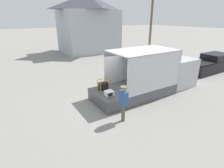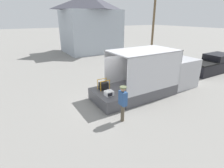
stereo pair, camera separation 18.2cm
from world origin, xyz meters
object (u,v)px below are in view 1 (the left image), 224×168
at_px(pickup_truck_black, 211,64).
at_px(utility_pole, 151,21).
at_px(microwave, 109,93).
at_px(box_truck, 161,77).
at_px(worker_person, 124,100).
at_px(portable_generator, 104,86).

relative_size(pickup_truck_black, utility_pole, 0.67).
bearing_deg(microwave, pickup_truck_black, 4.99).
height_order(box_truck, worker_person, box_truck).
bearing_deg(microwave, box_truck, 5.38).
bearing_deg(portable_generator, utility_pole, 36.30).
bearing_deg(box_truck, pickup_truck_black, 4.75).
relative_size(microwave, portable_generator, 0.70).
relative_size(box_truck, utility_pole, 0.77).
bearing_deg(box_truck, worker_person, -156.43).
relative_size(portable_generator, worker_person, 0.35).
xyz_separation_m(worker_person, pickup_truck_black, (11.95, 2.62, -0.46)).
xyz_separation_m(box_truck, worker_person, (-4.61, -2.01, 0.23)).
distance_m(box_truck, portable_generator, 4.30).
bearing_deg(worker_person, microwave, 84.42).
relative_size(worker_person, utility_pole, 0.22).
distance_m(box_truck, pickup_truck_black, 7.36).
xyz_separation_m(box_truck, portable_generator, (-4.27, 0.53, 0.04)).
height_order(pickup_truck_black, utility_pole, utility_pole).
relative_size(box_truck, worker_person, 3.55).
bearing_deg(worker_person, pickup_truck_black, 12.38).
height_order(microwave, pickup_truck_black, pickup_truck_black).
relative_size(box_truck, portable_generator, 10.13).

